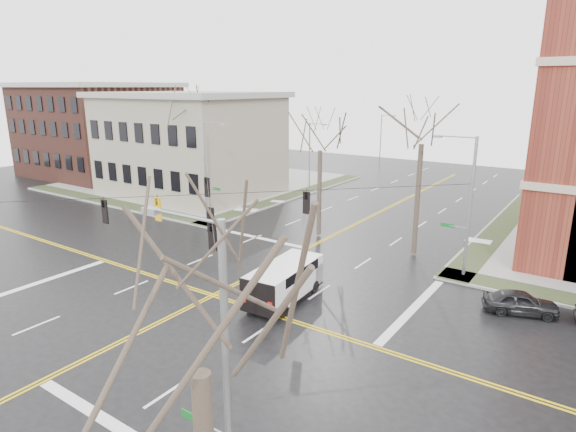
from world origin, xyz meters
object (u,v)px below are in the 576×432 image
Objects in this scene: tree_nw_far at (190,116)px; tree_se at (199,348)px; signal_pole_ne at (468,203)px; signal_pole_nw at (206,169)px; cargo_van at (286,278)px; tree_ne at (422,136)px; parked_car_a at (520,302)px; streetlight_north_a at (311,154)px; streetlight_north_b at (382,139)px; tree_nw_near at (320,145)px; signal_pole_se at (222,379)px.

tree_se is at bearing -44.20° from tree_nw_far.
signal_pole_ne is at bearing 94.63° from tree_se.
signal_pole_nw is 1.52× the size of cargo_van.
parked_car_a is at bearing -35.94° from tree_ne.
signal_pole_nw is 0.75× the size of tree_ne.
streetlight_north_a is 0.66× the size of tree_ne.
cargo_van is 0.55× the size of tree_se.
streetlight_north_b is (0.00, 20.00, 0.00)m from streetlight_north_a.
signal_pole_nw is 27.42m from parked_car_a.
tree_nw_near is 8.26m from tree_ne.
tree_nw_near is (14.53, -0.09, -1.80)m from tree_nw_far.
tree_nw_far reaches higher than tree_nw_near.
tree_ne reaches higher than cargo_van.
tree_se is at bearing -62.89° from tree_nw_near.
signal_pole_ne is 0.86× the size of tree_nw_near.
tree_se reaches higher than signal_pole_se.
tree_nw_far is at bearing 135.80° from tree_se.
streetlight_north_a is 0.74× the size of tree_se.
tree_ne is at bearing 69.50° from cargo_van.
tree_nw_far is (-19.32, 11.75, 8.11)m from cargo_van.
tree_se reaches higher than signal_pole_nw.
tree_ne is (3.39, 11.70, 7.42)m from cargo_van.
signal_pole_nw is 32.28m from signal_pole_se.
streetlight_north_b reaches higher than cargo_van.
tree_nw_far reaches higher than signal_pole_se.
signal_pole_ne is 1.00× the size of signal_pole_se.
cargo_van is 12.97m from parked_car_a.
signal_pole_se is (0.00, -23.00, 0.00)m from signal_pole_ne.
parked_car_a is at bearing -11.00° from tree_nw_far.
tree_nw_far is 22.72m from tree_ne.
signal_pole_se is 15.91m from cargo_van.
signal_pole_ne is 0.69× the size of tree_nw_far.
signal_pole_nw is 10.98m from tree_nw_near.
tree_nw_far is (-26.75, 25.34, 4.45)m from signal_pole_se.
tree_se is (2.08, -25.71, 2.87)m from signal_pole_ne.
tree_se reaches higher than streetlight_north_b.
signal_pole_ne is 1.52× the size of cargo_van.
signal_pole_se is 37.11m from tree_nw_far.
cargo_van is at bearing -128.28° from signal_pole_ne.
signal_pole_se is 0.83× the size of tree_se.
parked_car_a is (11.62, 5.73, -0.63)m from cargo_van.
parked_car_a is at bearing -41.30° from signal_pole_ne.
signal_pole_ne is at bearing -4.99° from tree_nw_far.
tree_nw_near is at bearing -179.71° from tree_ne.
tree_ne is 1.12× the size of tree_se.
streetlight_north_b is at bearing 105.88° from tree_nw_near.
streetlight_north_a is at bearing -90.00° from streetlight_north_b.
tree_nw_near is at bearing -0.37° from tree_nw_far.
streetlight_north_b is 2.07× the size of parked_car_a.
streetlight_north_a is 29.89m from cargo_van.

